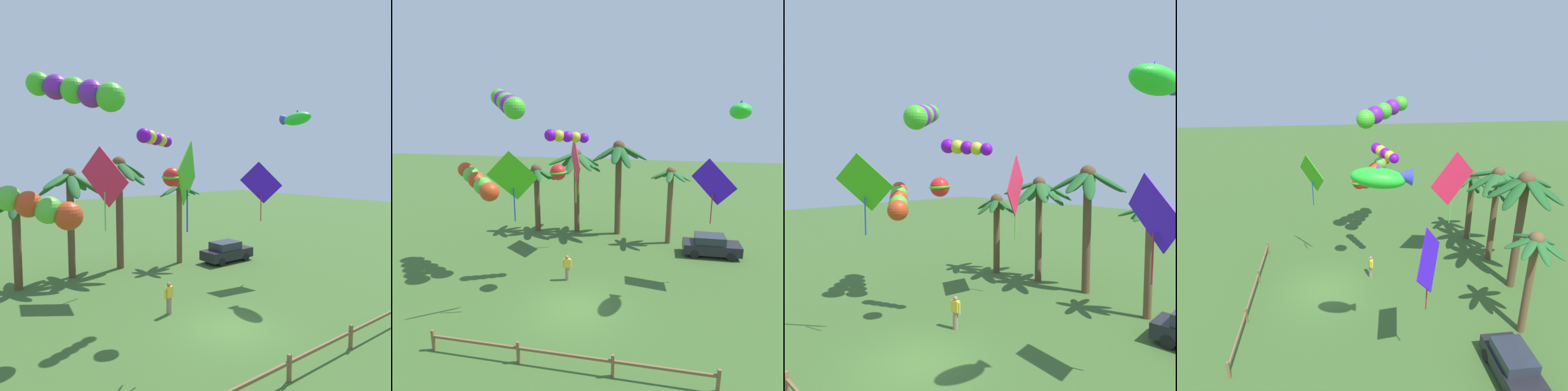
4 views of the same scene
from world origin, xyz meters
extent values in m
plane|color=#3D6028|center=(0.00, 0.00, 0.00)|extent=(120.00, 120.00, 0.00)
cylinder|color=brown|center=(-6.07, 11.56, 2.67)|extent=(0.47, 0.47, 5.33)
ellipsoid|color=#1E5623|center=(-5.26, 11.50, 4.98)|extent=(1.77, 0.64, 1.14)
ellipsoid|color=#1E5623|center=(-5.68, 12.17, 4.86)|extent=(1.31, 1.62, 1.36)
ellipsoid|color=#1E5623|center=(-6.38, 12.27, 4.92)|extent=(1.15, 1.75, 1.24)
ellipsoid|color=#1E5623|center=(-6.88, 11.41, 5.00)|extent=(1.82, 0.83, 1.09)
ellipsoid|color=#1E5623|center=(-6.34, 10.86, 4.89)|extent=(1.07, 1.72, 1.31)
ellipsoid|color=#1E5623|center=(-5.67, 10.82, 5.02)|extent=(1.30, 1.81, 1.05)
sphere|color=brown|center=(-6.07, 11.56, 5.33)|extent=(0.89, 0.89, 0.89)
cylinder|color=brown|center=(4.87, 10.68, 2.82)|extent=(0.40, 0.40, 5.64)
ellipsoid|color=#236028|center=(5.60, 10.66, 5.35)|extent=(1.56, 0.51, 0.96)
ellipsoid|color=#236028|center=(5.40, 11.19, 5.35)|extent=(1.44, 1.40, 0.96)
ellipsoid|color=#236028|center=(4.61, 11.36, 5.36)|extent=(1.00, 1.61, 0.95)
ellipsoid|color=#236028|center=(4.26, 11.04, 5.31)|extent=(1.54, 1.16, 1.03)
ellipsoid|color=#236028|center=(4.13, 10.48, 5.44)|extent=(1.67, 0.87, 0.79)
ellipsoid|color=#236028|center=(4.75, 9.94, 5.41)|extent=(0.71, 1.64, 0.85)
ellipsoid|color=#236028|center=(5.37, 10.11, 5.42)|extent=(1.39, 1.51, 0.83)
sphere|color=brown|center=(4.87, 10.68, 5.64)|extent=(0.76, 0.76, 0.76)
cylinder|color=brown|center=(0.76, 12.05, 3.66)|extent=(0.50, 0.50, 7.33)
ellipsoid|color=#1E5623|center=(1.86, 12.23, 6.84)|extent=(2.48, 1.09, 1.49)
ellipsoid|color=#1E5623|center=(1.46, 12.90, 6.80)|extent=(2.06, 2.27, 1.56)
ellipsoid|color=#1E5623|center=(0.30, 13.13, 6.94)|extent=(1.61, 2.55, 1.30)
ellipsoid|color=#1E5623|center=(-0.13, 12.66, 6.76)|extent=(2.32, 1.90, 1.64)
ellipsoid|color=#1E5623|center=(-0.20, 11.47, 6.83)|extent=(2.40, 1.85, 1.51)
ellipsoid|color=#1E5623|center=(0.70, 10.94, 6.83)|extent=(0.83, 2.41, 1.51)
ellipsoid|color=#1E5623|center=(1.26, 11.19, 6.65)|extent=(1.73, 2.24, 1.84)
sphere|color=brown|center=(0.76, 12.05, 7.33)|extent=(0.94, 0.94, 0.94)
cylinder|color=brown|center=(-2.71, 12.00, 3.31)|extent=(0.44, 0.44, 6.63)
ellipsoid|color=#236028|center=(-1.71, 11.85, 6.00)|extent=(2.29, 1.01, 1.72)
ellipsoid|color=#236028|center=(-1.91, 12.72, 6.10)|extent=(2.19, 2.08, 1.54)
ellipsoid|color=#236028|center=(-2.78, 13.15, 6.25)|extent=(0.84, 2.47, 1.25)
ellipsoid|color=#236028|center=(-3.54, 12.57, 5.99)|extent=(2.21, 1.84, 1.74)
ellipsoid|color=#236028|center=(-3.71, 11.37, 6.29)|extent=(2.45, 1.91, 1.17)
ellipsoid|color=#236028|center=(-2.87, 10.99, 6.00)|extent=(1.03, 2.29, 1.72)
ellipsoid|color=#236028|center=(-1.94, 11.22, 6.13)|extent=(2.15, 2.16, 1.49)
sphere|color=brown|center=(-2.71, 12.00, 6.63)|extent=(0.84, 0.84, 0.84)
cube|color=brown|center=(-1.30, -4.31, 0.47)|extent=(0.12, 0.12, 0.95)
cylinder|color=black|center=(6.65, 7.99, 0.30)|extent=(0.60, 0.18, 0.60)
cylinder|color=gray|center=(-1.21, 3.10, 0.42)|extent=(0.26, 0.26, 0.84)
cube|color=yellow|center=(-1.21, 3.10, 1.11)|extent=(0.41, 0.29, 0.54)
sphere|color=#A37556|center=(-1.21, 3.10, 1.48)|extent=(0.21, 0.21, 0.21)
cylinder|color=yellow|center=(-0.98, 3.14, 1.06)|extent=(0.09, 0.09, 0.52)
cylinder|color=yellow|center=(-1.43, 3.06, 1.06)|extent=(0.09, 0.09, 0.52)
sphere|color=red|center=(-6.03, 3.18, 5.27)|extent=(1.18, 1.18, 1.18)
sphere|color=#54BA34|center=(-6.67, 3.63, 5.51)|extent=(1.13, 1.13, 1.13)
sphere|color=red|center=(-7.31, 4.09, 5.76)|extent=(1.08, 1.08, 1.08)
sphere|color=#54BA34|center=(-7.95, 4.54, 6.00)|extent=(1.03, 1.03, 1.03)
sphere|color=red|center=(-8.59, 5.00, 6.25)|extent=(0.99, 0.99, 0.99)
cube|color=#ED2048|center=(-1.95, 8.52, 6.59)|extent=(1.45, 3.26, 3.52)
cylinder|color=#5BCD3C|center=(-1.95, 8.52, 4.58)|extent=(0.08, 0.08, 2.29)
sphere|color=green|center=(-4.13, 3.08, 10.18)|extent=(1.25, 1.25, 1.25)
sphere|color=purple|center=(-4.66, 3.75, 10.35)|extent=(1.20, 1.20, 1.20)
sphere|color=green|center=(-5.20, 4.42, 10.53)|extent=(1.15, 1.15, 1.15)
sphere|color=purple|center=(-5.74, 5.09, 10.71)|extent=(1.10, 1.10, 1.10)
sphere|color=green|center=(-6.27, 5.76, 10.88)|extent=(1.05, 1.05, 1.05)
ellipsoid|color=green|center=(7.64, 2.46, 10.00)|extent=(1.31, 2.20, 0.91)
cone|color=#3D45DD|center=(7.78, 3.36, 10.08)|extent=(0.74, 0.78, 0.70)
cone|color=#3D45DD|center=(7.64, 2.46, 10.33)|extent=(0.46, 0.46, 0.41)
sphere|color=#7A0CD8|center=(-2.22, 3.59, 8.67)|extent=(0.70, 0.70, 0.70)
sphere|color=gold|center=(-1.78, 3.79, 8.63)|extent=(0.68, 0.68, 0.68)
sphere|color=#7A0CD8|center=(-1.33, 3.99, 8.58)|extent=(0.65, 0.65, 0.65)
sphere|color=gold|center=(-0.88, 4.20, 8.53)|extent=(0.62, 0.62, 0.62)
sphere|color=#7A0CD8|center=(-0.44, 4.40, 8.48)|extent=(0.59, 0.59, 0.59)
cube|color=#3BB215|center=(-2.80, -0.54, 7.01)|extent=(1.96, 1.60, 2.45)
cylinder|color=#0C34C4|center=(-2.80, -0.54, 5.59)|extent=(0.05, 0.05, 1.62)
cube|color=#3F10E2|center=(7.02, 4.68, 6.10)|extent=(2.34, 1.55, 2.71)
cylinder|color=#A62329|center=(7.02, 4.68, 4.53)|extent=(0.06, 0.06, 1.79)
sphere|color=red|center=(-1.46, 2.41, 6.75)|extent=(0.88, 0.88, 0.88)
torus|color=#1AE21A|center=(-1.46, 2.41, 6.75)|extent=(1.37, 1.37, 0.17)
camera|label=1|loc=(-11.63, -12.34, 7.50)|focal=35.87mm
camera|label=2|loc=(3.94, -15.79, 9.94)|focal=32.12mm
camera|label=3|loc=(11.27, -8.19, 7.60)|focal=33.58mm
camera|label=4|loc=(20.01, 0.92, 14.10)|focal=33.76mm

